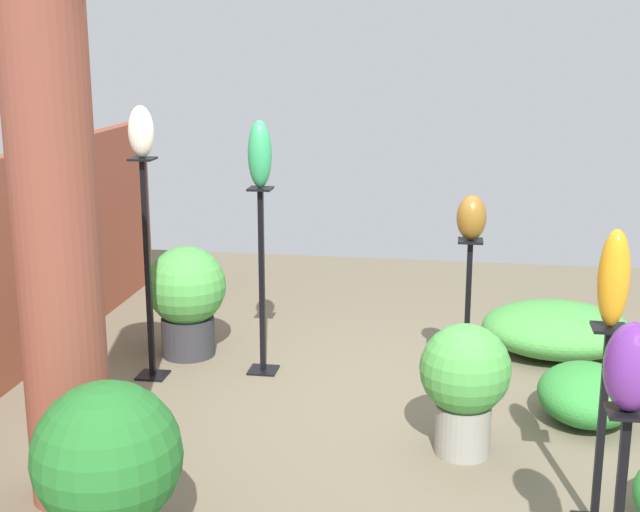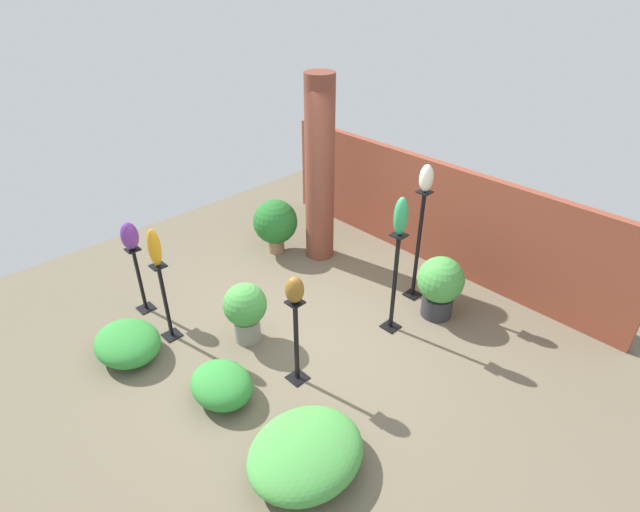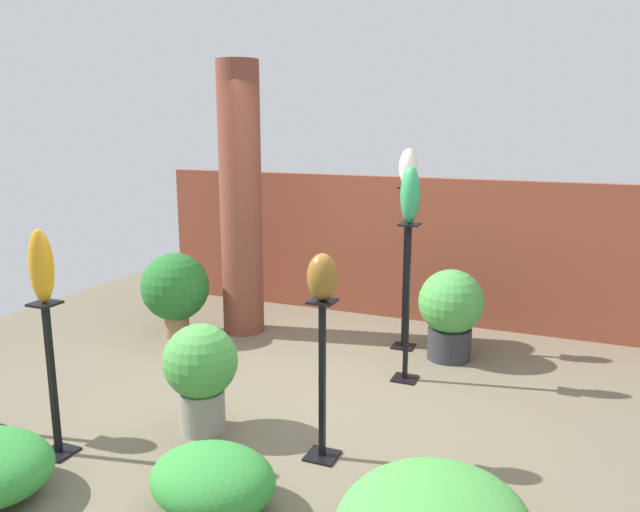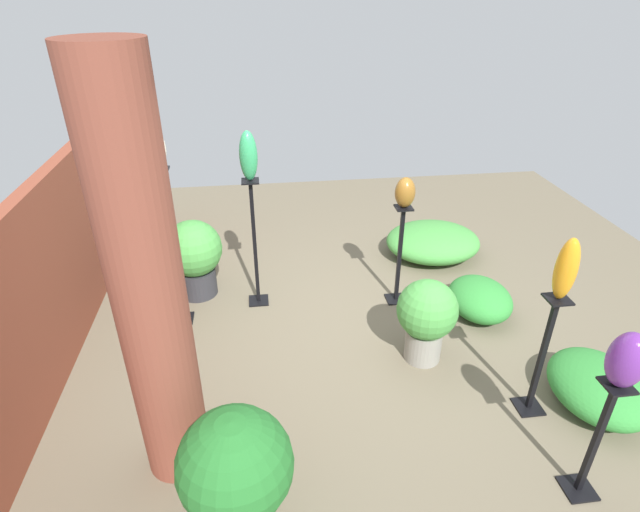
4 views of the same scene
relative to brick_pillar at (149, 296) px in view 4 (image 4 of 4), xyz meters
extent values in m
plane|color=#6B604C|center=(1.30, -1.44, -1.35)|extent=(8.00, 8.00, 0.00)
cube|color=brown|center=(1.30, 1.08, -0.58)|extent=(5.60, 0.12, 1.55)
cylinder|color=brown|center=(0.00, 0.00, 0.00)|extent=(0.42, 0.42, 2.70)
cube|color=black|center=(-0.59, -2.60, -1.34)|extent=(0.20, 0.20, 0.01)
cube|color=black|center=(-0.59, -2.60, -0.89)|extent=(0.04, 0.04, 0.91)
cube|color=black|center=(-0.59, -2.60, -0.44)|extent=(0.16, 0.16, 0.01)
cube|color=black|center=(1.65, 0.16, -1.34)|extent=(0.20, 0.20, 0.01)
cube|color=black|center=(1.65, 0.16, -0.58)|extent=(0.04, 0.04, 1.54)
cube|color=black|center=(1.65, 0.16, 0.18)|extent=(0.16, 0.16, 0.02)
cube|color=black|center=(1.87, -0.58, -1.34)|extent=(0.20, 0.20, 0.01)
cube|color=black|center=(1.87, -0.58, -0.69)|extent=(0.04, 0.04, 1.32)
cube|color=black|center=(1.87, -0.58, -0.03)|extent=(0.16, 0.16, 0.02)
cube|color=black|center=(0.12, -2.63, -1.34)|extent=(0.20, 0.20, 0.01)
cube|color=black|center=(0.12, -2.63, -0.84)|extent=(0.04, 0.04, 1.02)
cube|color=black|center=(0.12, -2.63, -0.34)|extent=(0.16, 0.16, 0.02)
cube|color=black|center=(1.72, -2.00, -1.34)|extent=(0.20, 0.20, 0.01)
cube|color=black|center=(1.72, -2.00, -0.83)|extent=(0.04, 0.04, 1.05)
cube|color=black|center=(1.72, -2.00, -0.31)|extent=(0.16, 0.16, 0.02)
ellipsoid|color=#6B2D8C|center=(-0.59, -2.60, -0.26)|extent=(0.21, 0.21, 0.36)
ellipsoid|color=beige|center=(1.65, 0.16, 0.36)|extent=(0.17, 0.17, 0.34)
ellipsoid|color=#2D9356|center=(1.87, -0.58, 0.20)|extent=(0.16, 0.16, 0.46)
ellipsoid|color=orange|center=(0.12, -2.63, -0.10)|extent=(0.15, 0.14, 0.46)
ellipsoid|color=brown|center=(1.72, -2.00, -0.16)|extent=(0.19, 0.19, 0.29)
cylinder|color=#2D2D33|center=(2.11, 0.04, -1.21)|extent=(0.39, 0.39, 0.29)
sphere|color=#479942|center=(2.11, 0.04, -0.81)|extent=(0.58, 0.58, 0.58)
cylinder|color=#936B4C|center=(-0.53, -0.42, -1.23)|extent=(0.24, 0.24, 0.23)
sphere|color=#236B28|center=(-0.53, -0.42, -0.83)|extent=(0.67, 0.67, 0.67)
cylinder|color=gray|center=(0.81, -1.99, -1.20)|extent=(0.31, 0.31, 0.29)
sphere|color=#479942|center=(0.81, -1.99, -0.84)|extent=(0.51, 0.51, 0.51)
ellipsoid|color=#338C38|center=(0.09, -3.15, -1.17)|extent=(0.85, 0.71, 0.36)
ellipsoid|color=#338C38|center=(1.37, -2.74, -1.17)|extent=(0.72, 0.60, 0.35)
ellipsoid|color=#479942|center=(2.59, -2.67, -1.16)|extent=(0.96, 1.11, 0.38)
camera|label=1|loc=(-3.94, -1.93, 0.98)|focal=50.00mm
camera|label=2|loc=(4.74, -4.57, 2.68)|focal=28.00mm
camera|label=3|loc=(3.13, -5.37, 0.75)|focal=35.00mm
camera|label=4|loc=(-2.47, -0.65, 1.56)|focal=28.00mm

